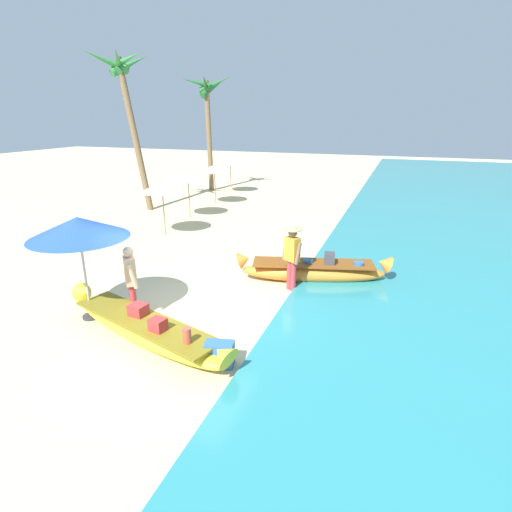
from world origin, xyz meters
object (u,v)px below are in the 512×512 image
at_px(person_vendor_hatted, 292,253).
at_px(palm_tree_leaning_seaward, 207,100).
at_px(boat_orange_midground, 313,271).
at_px(palm_tree_tall_inland, 123,83).
at_px(person_tourist_customer, 131,279).
at_px(cooler_box, 219,354).
at_px(patio_umbrella_large, 78,228).
at_px(boat_yellow_foreground, 145,328).

bearing_deg(person_vendor_hatted, palm_tree_leaning_seaward, 123.77).
bearing_deg(boat_orange_midground, palm_tree_tall_inland, 149.04).
height_order(person_tourist_customer, palm_tree_tall_inland, palm_tree_tall_inland).
distance_m(boat_orange_midground, cooler_box, 4.41).
height_order(patio_umbrella_large, cooler_box, patio_umbrella_large).
distance_m(palm_tree_tall_inland, palm_tree_leaning_seaward, 5.92).
relative_size(person_vendor_hatted, patio_umbrella_large, 0.76).
distance_m(boat_orange_midground, palm_tree_leaning_seaward, 15.35).
distance_m(person_tourist_customer, palm_tree_leaning_seaward, 16.54).
height_order(boat_orange_midground, patio_umbrella_large, patio_umbrella_large).
height_order(boat_orange_midground, person_vendor_hatted, person_vendor_hatted).
bearing_deg(patio_umbrella_large, person_tourist_customer, 22.20).
distance_m(patio_umbrella_large, palm_tree_leaning_seaward, 16.36).
relative_size(person_vendor_hatted, person_tourist_customer, 1.06).
relative_size(boat_orange_midground, palm_tree_tall_inland, 0.59).
height_order(palm_tree_tall_inland, palm_tree_leaning_seaward, palm_tree_tall_inland).
xyz_separation_m(patio_umbrella_large, palm_tree_leaning_seaward, (-4.62, 15.41, 2.96)).
bearing_deg(cooler_box, palm_tree_leaning_seaward, 103.32).
xyz_separation_m(person_tourist_customer, palm_tree_tall_inland, (-6.67, 9.28, 4.59)).
height_order(person_vendor_hatted, patio_umbrella_large, patio_umbrella_large).
bearing_deg(palm_tree_tall_inland, person_tourist_customer, -54.27).
xyz_separation_m(boat_orange_midground, cooler_box, (-0.72, -4.35, -0.08)).
height_order(boat_yellow_foreground, palm_tree_leaning_seaward, palm_tree_leaning_seaward).
xyz_separation_m(boat_orange_midground, palm_tree_tall_inland, (-9.91, 5.94, 5.20)).
distance_m(person_vendor_hatted, palm_tree_tall_inland, 12.47).
xyz_separation_m(boat_yellow_foreground, patio_umbrella_large, (-1.65, 0.37, 1.79)).
xyz_separation_m(person_tourist_customer, patio_umbrella_large, (-0.88, -0.36, 1.12)).
bearing_deg(palm_tree_leaning_seaward, patio_umbrella_large, -73.31).
bearing_deg(cooler_box, patio_umbrella_large, 155.78).
relative_size(person_vendor_hatted, palm_tree_leaning_seaward, 0.27).
distance_m(person_vendor_hatted, cooler_box, 3.70).
height_order(boat_orange_midground, palm_tree_leaning_seaward, palm_tree_leaning_seaward).
distance_m(boat_orange_midground, person_vendor_hatted, 1.09).
relative_size(boat_yellow_foreground, palm_tree_leaning_seaward, 0.71).
relative_size(boat_orange_midground, person_vendor_hatted, 2.36).
distance_m(patio_umbrella_large, palm_tree_tall_inland, 11.77).
bearing_deg(boat_orange_midground, patio_umbrella_large, -138.08).
height_order(person_tourist_customer, palm_tree_leaning_seaward, palm_tree_leaning_seaward).
bearing_deg(palm_tree_leaning_seaward, boat_yellow_foreground, -68.33).
distance_m(boat_yellow_foreground, palm_tree_tall_inland, 13.53).
distance_m(boat_orange_midground, palm_tree_tall_inland, 12.67).
distance_m(person_vendor_hatted, patio_umbrella_large, 4.85).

